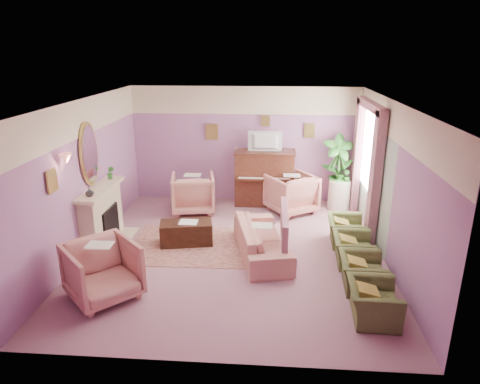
# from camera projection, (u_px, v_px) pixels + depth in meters

# --- Properties ---
(floor) EXTENTS (5.50, 6.00, 0.01)m
(floor) POSITION_uv_depth(u_px,v_px,m) (234.00, 252.00, 8.07)
(floor) COLOR #9C6775
(floor) RESTS_ON ground
(ceiling) EXTENTS (5.50, 6.00, 0.01)m
(ceiling) POSITION_uv_depth(u_px,v_px,m) (234.00, 102.00, 7.17)
(ceiling) COLOR white
(ceiling) RESTS_ON wall_back
(wall_back) EXTENTS (5.50, 0.02, 2.80)m
(wall_back) POSITION_uv_depth(u_px,v_px,m) (245.00, 145.00, 10.46)
(wall_back) COLOR #805A91
(wall_back) RESTS_ON floor
(wall_front) EXTENTS (5.50, 0.02, 2.80)m
(wall_front) POSITION_uv_depth(u_px,v_px,m) (211.00, 261.00, 4.79)
(wall_front) COLOR #805A91
(wall_front) RESTS_ON floor
(wall_left) EXTENTS (0.02, 6.00, 2.80)m
(wall_left) POSITION_uv_depth(u_px,v_px,m) (84.00, 178.00, 7.82)
(wall_left) COLOR #805A91
(wall_left) RESTS_ON floor
(wall_right) EXTENTS (0.02, 6.00, 2.80)m
(wall_right) POSITION_uv_depth(u_px,v_px,m) (391.00, 185.00, 7.43)
(wall_right) COLOR #805A91
(wall_right) RESTS_ON floor
(picture_rail_band) EXTENTS (5.50, 0.01, 0.65)m
(picture_rail_band) POSITION_uv_depth(u_px,v_px,m) (245.00, 100.00, 10.10)
(picture_rail_band) COLOR beige
(picture_rail_band) RESTS_ON wall_back
(stripe_panel) EXTENTS (0.01, 3.00, 2.15)m
(stripe_panel) POSITION_uv_depth(u_px,v_px,m) (372.00, 181.00, 8.76)
(stripe_panel) COLOR #A8B6A2
(stripe_panel) RESTS_ON wall_right
(fireplace_surround) EXTENTS (0.30, 1.40, 1.10)m
(fireplace_surround) POSITION_uv_depth(u_px,v_px,m) (102.00, 217.00, 8.27)
(fireplace_surround) COLOR beige
(fireplace_surround) RESTS_ON floor
(fireplace_inset) EXTENTS (0.18, 0.72, 0.68)m
(fireplace_inset) POSITION_uv_depth(u_px,v_px,m) (108.00, 224.00, 8.31)
(fireplace_inset) COLOR black
(fireplace_inset) RESTS_ON floor
(fire_ember) EXTENTS (0.06, 0.54, 0.10)m
(fire_ember) POSITION_uv_depth(u_px,v_px,m) (111.00, 233.00, 8.36)
(fire_ember) COLOR #F5600C
(fire_ember) RESTS_ON floor
(mantel_shelf) EXTENTS (0.40, 1.55, 0.07)m
(mantel_shelf) POSITION_uv_depth(u_px,v_px,m) (100.00, 189.00, 8.08)
(mantel_shelf) COLOR beige
(mantel_shelf) RESTS_ON fireplace_surround
(hearth) EXTENTS (0.55, 1.50, 0.02)m
(hearth) POSITION_uv_depth(u_px,v_px,m) (115.00, 243.00, 8.43)
(hearth) COLOR beige
(hearth) RESTS_ON floor
(mirror_frame) EXTENTS (0.04, 0.72, 1.20)m
(mirror_frame) POSITION_uv_depth(u_px,v_px,m) (89.00, 154.00, 7.87)
(mirror_frame) COLOR tan
(mirror_frame) RESTS_ON wall_left
(mirror_glass) EXTENTS (0.01, 0.60, 1.06)m
(mirror_glass) POSITION_uv_depth(u_px,v_px,m) (90.00, 154.00, 7.87)
(mirror_glass) COLOR white
(mirror_glass) RESTS_ON wall_left
(sconce_shade) EXTENTS (0.20, 0.20, 0.16)m
(sconce_shade) POSITION_uv_depth(u_px,v_px,m) (66.00, 159.00, 6.82)
(sconce_shade) COLOR #ED786B
(sconce_shade) RESTS_ON wall_left
(piano) EXTENTS (1.40, 0.60, 1.30)m
(piano) POSITION_uv_depth(u_px,v_px,m) (264.00, 178.00, 10.36)
(piano) COLOR #462116
(piano) RESTS_ON floor
(piano_keyshelf) EXTENTS (1.30, 0.12, 0.06)m
(piano_keyshelf) POSITION_uv_depth(u_px,v_px,m) (264.00, 180.00, 10.01)
(piano_keyshelf) COLOR #462116
(piano_keyshelf) RESTS_ON piano
(piano_keys) EXTENTS (1.20, 0.08, 0.02)m
(piano_keys) POSITION_uv_depth(u_px,v_px,m) (264.00, 178.00, 9.99)
(piano_keys) COLOR white
(piano_keys) RESTS_ON piano
(piano_top) EXTENTS (1.45, 0.65, 0.04)m
(piano_top) POSITION_uv_depth(u_px,v_px,m) (265.00, 152.00, 10.15)
(piano_top) COLOR #462116
(piano_top) RESTS_ON piano
(television) EXTENTS (0.80, 0.12, 0.48)m
(television) POSITION_uv_depth(u_px,v_px,m) (265.00, 140.00, 10.01)
(television) COLOR black
(television) RESTS_ON piano
(print_back_left) EXTENTS (0.30, 0.03, 0.38)m
(print_back_left) POSITION_uv_depth(u_px,v_px,m) (212.00, 132.00, 10.37)
(print_back_left) COLOR tan
(print_back_left) RESTS_ON wall_back
(print_back_right) EXTENTS (0.26, 0.03, 0.34)m
(print_back_right) POSITION_uv_depth(u_px,v_px,m) (309.00, 131.00, 10.19)
(print_back_right) COLOR tan
(print_back_right) RESTS_ON wall_back
(print_back_mid) EXTENTS (0.22, 0.03, 0.26)m
(print_back_mid) POSITION_uv_depth(u_px,v_px,m) (266.00, 121.00, 10.19)
(print_back_mid) COLOR tan
(print_back_mid) RESTS_ON wall_back
(print_left_wall) EXTENTS (0.03, 0.28, 0.36)m
(print_left_wall) POSITION_uv_depth(u_px,v_px,m) (52.00, 181.00, 6.58)
(print_left_wall) COLOR tan
(print_left_wall) RESTS_ON wall_left
(window_blind) EXTENTS (0.03, 1.40, 1.80)m
(window_blind) POSITION_uv_depth(u_px,v_px,m) (371.00, 148.00, 8.80)
(window_blind) COLOR silver
(window_blind) RESTS_ON wall_right
(curtain_left) EXTENTS (0.16, 0.34, 2.60)m
(curtain_left) POSITION_uv_depth(u_px,v_px,m) (375.00, 180.00, 8.07)
(curtain_left) COLOR #955765
(curtain_left) RESTS_ON floor
(curtain_right) EXTENTS (0.16, 0.34, 2.60)m
(curtain_right) POSITION_uv_depth(u_px,v_px,m) (357.00, 156.00, 9.80)
(curtain_right) COLOR #955765
(curtain_right) RESTS_ON floor
(pelmet) EXTENTS (0.16, 2.20, 0.16)m
(pelmet) POSITION_uv_depth(u_px,v_px,m) (371.00, 106.00, 8.53)
(pelmet) COLOR #955765
(pelmet) RESTS_ON wall_right
(mantel_plant) EXTENTS (0.16, 0.16, 0.28)m
(mantel_plant) POSITION_uv_depth(u_px,v_px,m) (110.00, 173.00, 8.55)
(mantel_plant) COLOR #286E22
(mantel_plant) RESTS_ON mantel_shelf
(mantel_vase) EXTENTS (0.16, 0.16, 0.16)m
(mantel_vase) POSITION_uv_depth(u_px,v_px,m) (89.00, 192.00, 7.57)
(mantel_vase) COLOR beige
(mantel_vase) RESTS_ON mantel_shelf
(area_rug) EXTENTS (2.53, 1.84, 0.01)m
(area_rug) POSITION_uv_depth(u_px,v_px,m) (196.00, 245.00, 8.34)
(area_rug) COLOR #9C6054
(area_rug) RESTS_ON floor
(coffee_table) EXTENTS (1.08, 0.68, 0.45)m
(coffee_table) POSITION_uv_depth(u_px,v_px,m) (186.00, 233.00, 8.36)
(coffee_table) COLOR black
(coffee_table) RESTS_ON floor
(table_paper) EXTENTS (0.35, 0.28, 0.01)m
(table_paper) POSITION_uv_depth(u_px,v_px,m) (188.00, 222.00, 8.28)
(table_paper) COLOR white
(table_paper) RESTS_ON coffee_table
(sofa) EXTENTS (0.67, 2.02, 0.82)m
(sofa) POSITION_uv_depth(u_px,v_px,m) (262.00, 234.00, 7.86)
(sofa) COLOR tan
(sofa) RESTS_ON floor
(sofa_throw) EXTENTS (0.10, 1.53, 0.56)m
(sofa_throw) POSITION_uv_depth(u_px,v_px,m) (284.00, 225.00, 7.77)
(sofa_throw) COLOR #955765
(sofa_throw) RESTS_ON sofa
(floral_armchair_left) EXTENTS (0.96, 0.96, 1.00)m
(floral_armchair_left) POSITION_uv_depth(u_px,v_px,m) (193.00, 191.00, 9.92)
(floral_armchair_left) COLOR tan
(floral_armchair_left) RESTS_ON floor
(floral_armchair_right) EXTENTS (0.96, 0.96, 1.00)m
(floral_armchair_right) POSITION_uv_depth(u_px,v_px,m) (291.00, 191.00, 9.89)
(floral_armchair_right) COLOR tan
(floral_armchair_right) RESTS_ON floor
(floral_armchair_front) EXTENTS (0.96, 0.96, 1.00)m
(floral_armchair_front) POSITION_uv_depth(u_px,v_px,m) (102.00, 268.00, 6.46)
(floral_armchair_front) COLOR tan
(floral_armchair_front) RESTS_ON floor
(olive_chair_a) EXTENTS (0.57, 0.81, 0.70)m
(olive_chair_a) POSITION_uv_depth(u_px,v_px,m) (374.00, 297.00, 6.00)
(olive_chair_a) COLOR #4D5629
(olive_chair_a) RESTS_ON floor
(olive_chair_b) EXTENTS (0.57, 0.81, 0.70)m
(olive_chair_b) POSITION_uv_depth(u_px,v_px,m) (362.00, 268.00, 6.77)
(olive_chair_b) COLOR #4D5629
(olive_chair_b) RESTS_ON floor
(olive_chair_c) EXTENTS (0.57, 0.81, 0.70)m
(olive_chair_c) POSITION_uv_depth(u_px,v_px,m) (353.00, 245.00, 7.55)
(olive_chair_c) COLOR #4D5629
(olive_chair_c) RESTS_ON floor
(olive_chair_d) EXTENTS (0.57, 0.81, 0.70)m
(olive_chair_d) POSITION_uv_depth(u_px,v_px,m) (346.00, 227.00, 8.32)
(olive_chair_d) COLOR #4D5629
(olive_chair_d) RESTS_ON floor
(side_table) EXTENTS (0.52, 0.52, 0.70)m
(side_table) POSITION_uv_depth(u_px,v_px,m) (339.00, 194.00, 10.17)
(side_table) COLOR white
(side_table) RESTS_ON floor
(side_plant_big) EXTENTS (0.30, 0.30, 0.34)m
(side_plant_big) POSITION_uv_depth(u_px,v_px,m) (341.00, 173.00, 10.00)
(side_plant_big) COLOR #286E22
(side_plant_big) RESTS_ON side_table
(side_plant_small) EXTENTS (0.16, 0.16, 0.28)m
(side_plant_small) POSITION_uv_depth(u_px,v_px,m) (347.00, 176.00, 9.91)
(side_plant_small) COLOR #286E22
(side_plant_small) RESTS_ON side_table
(palm_pot) EXTENTS (0.34, 0.34, 0.34)m
(palm_pot) POSITION_uv_depth(u_px,v_px,m) (335.00, 200.00, 10.29)
(palm_pot) COLOR brown
(palm_pot) RESTS_ON floor
(palm_plant) EXTENTS (0.76, 0.76, 1.44)m
(palm_plant) POSITION_uv_depth(u_px,v_px,m) (338.00, 165.00, 10.01)
(palm_plant) COLOR #286E22
(palm_plant) RESTS_ON palm_pot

